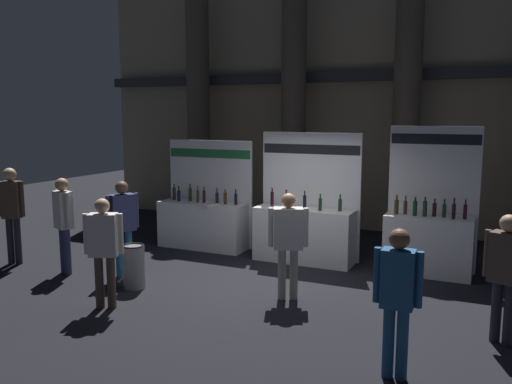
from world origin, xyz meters
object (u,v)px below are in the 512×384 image
(exhibitor_booth_0, at_px, (204,220))
(visitor_6, at_px, (64,218))
(trash_bin, at_px, (134,266))
(visitor_4, at_px, (506,268))
(visitor_0, at_px, (123,220))
(exhibitor_booth_2, at_px, (429,238))
(visitor_2, at_px, (397,292))
(exhibitor_booth_1, at_px, (305,229))
(visitor_3, at_px, (288,236))
(visitor_5, at_px, (104,243))
(visitor_1, at_px, (12,208))

(exhibitor_booth_0, relative_size, visitor_6, 1.32)
(visitor_6, bearing_deg, exhibitor_booth_0, -92.99)
(trash_bin, distance_m, visitor_4, 5.44)
(visitor_0, bearing_deg, exhibitor_booth_0, -156.19)
(exhibitor_booth_2, relative_size, trash_bin, 3.61)
(visitor_2, distance_m, visitor_4, 1.76)
(exhibitor_booth_0, height_order, exhibitor_booth_2, exhibitor_booth_2)
(exhibitor_booth_2, bearing_deg, trash_bin, -146.21)
(visitor_4, bearing_deg, exhibitor_booth_1, -17.16)
(exhibitor_booth_0, relative_size, visitor_3, 1.37)
(exhibitor_booth_0, height_order, visitor_3, exhibitor_booth_0)
(trash_bin, distance_m, visitor_6, 1.72)
(visitor_3, distance_m, visitor_4, 2.98)
(visitor_5, bearing_deg, visitor_2, 150.60)
(visitor_5, bearing_deg, visitor_6, -54.76)
(trash_bin, relative_size, visitor_6, 0.42)
(visitor_0, xyz_separation_m, visitor_3, (3.00, 0.10, -0.01))
(visitor_2, height_order, visitor_5, visitor_2)
(exhibitor_booth_1, xyz_separation_m, visitor_0, (-2.52, -2.19, 0.37))
(visitor_0, xyz_separation_m, visitor_1, (-2.35, -0.27, 0.08))
(visitor_1, bearing_deg, visitor_4, 157.35)
(exhibitor_booth_0, bearing_deg, trash_bin, -83.45)
(exhibitor_booth_1, height_order, visitor_0, exhibitor_booth_1)
(trash_bin, height_order, visitor_6, visitor_6)
(visitor_0, relative_size, visitor_1, 0.92)
(visitor_2, relative_size, visitor_6, 0.96)
(visitor_1, distance_m, visitor_3, 5.37)
(visitor_1, bearing_deg, exhibitor_booth_0, -158.09)
(exhibitor_booth_1, bearing_deg, visitor_6, -144.60)
(visitor_2, height_order, visitor_4, visitor_2)
(visitor_1, xyz_separation_m, visitor_5, (3.09, -1.07, -0.11))
(exhibitor_booth_1, relative_size, trash_bin, 3.41)
(visitor_2, xyz_separation_m, visitor_6, (-5.95, 1.35, 0.05))
(exhibitor_booth_1, height_order, visitor_3, exhibitor_booth_1)
(visitor_3, relative_size, visitor_6, 0.96)
(exhibitor_booth_0, distance_m, visitor_5, 3.69)
(visitor_4, bearing_deg, visitor_5, 30.07)
(visitor_0, bearing_deg, exhibitor_booth_2, 146.18)
(visitor_6, bearing_deg, trash_bin, -161.78)
(exhibitor_booth_2, height_order, visitor_1, exhibitor_booth_2)
(exhibitor_booth_0, relative_size, exhibitor_booth_1, 0.92)
(exhibitor_booth_2, xyz_separation_m, visitor_2, (0.16, -4.03, 0.31))
(visitor_5, distance_m, visitor_6, 2.03)
(visitor_6, bearing_deg, visitor_2, -169.97)
(exhibitor_booth_0, relative_size, visitor_1, 1.24)
(visitor_4, distance_m, visitor_6, 6.99)
(visitor_1, bearing_deg, visitor_2, 146.27)
(visitor_5, height_order, visitor_6, visitor_6)
(exhibitor_booth_2, height_order, trash_bin, exhibitor_booth_2)
(visitor_0, bearing_deg, visitor_5, 58.62)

